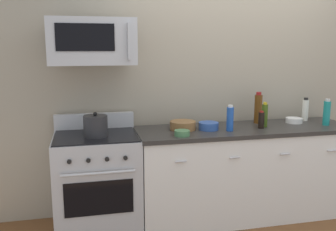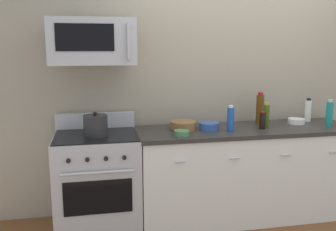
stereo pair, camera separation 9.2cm
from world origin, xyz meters
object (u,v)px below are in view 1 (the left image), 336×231
(bowl_blue_mixing, at_px, (209,126))
(bowl_green_glaze, at_px, (182,133))
(bottle_sparkling_teal, at_px, (327,113))
(bowl_wooden_salad, at_px, (183,125))
(stockpot, at_px, (96,126))
(microwave, at_px, (92,42))
(bottle_soy_sauce_dark, at_px, (261,120))
(bottle_soda_blue, at_px, (230,119))
(range_oven, at_px, (98,182))
(bottle_olive_oil, at_px, (265,115))
(bowl_white_ceramic, at_px, (294,120))
(bottle_wine_amber, at_px, (258,108))
(bottle_vinegar_white, at_px, (305,110))

(bowl_blue_mixing, distance_m, bowl_green_glaze, 0.37)
(bottle_sparkling_teal, height_order, bowl_wooden_salad, bottle_sparkling_teal)
(bowl_blue_mixing, bearing_deg, stockpot, -177.82)
(microwave, relative_size, bottle_soy_sauce_dark, 4.31)
(microwave, distance_m, bottle_soda_blue, 1.44)
(range_oven, relative_size, bowl_blue_mixing, 5.57)
(bottle_olive_oil, height_order, bottle_sparkling_teal, bottle_sparkling_teal)
(bowl_white_ceramic, bearing_deg, microwave, -178.65)
(bowl_blue_mixing, xyz_separation_m, bowl_green_glaze, (-0.31, -0.19, -0.01))
(microwave, xyz_separation_m, bowl_white_ceramic, (2.05, 0.05, -0.80))
(range_oven, height_order, bottle_wine_amber, bottle_wine_amber)
(bottle_soy_sauce_dark, xyz_separation_m, bowl_green_glaze, (-0.84, -0.13, -0.06))
(range_oven, bearing_deg, bottle_vinegar_white, 4.58)
(bowl_blue_mixing, bearing_deg, bowl_wooden_salad, 166.08)
(bowl_blue_mixing, height_order, bowl_green_glaze, bowl_blue_mixing)
(bottle_olive_oil, bearing_deg, bottle_wine_amber, 84.36)
(bottle_soy_sauce_dark, xyz_separation_m, bottle_wine_amber, (0.08, 0.23, 0.07))
(range_oven, bearing_deg, bowl_blue_mixing, -0.68)
(bottle_olive_oil, bearing_deg, bottle_soda_blue, -166.94)
(bottle_vinegar_white, bearing_deg, bowl_white_ceramic, -154.59)
(bottle_soda_blue, relative_size, bottle_wine_amber, 0.76)
(bottle_soy_sauce_dark, height_order, bottle_sparkling_teal, bottle_sparkling_teal)
(bottle_soy_sauce_dark, xyz_separation_m, bottle_sparkling_teal, (0.71, -0.01, 0.05))
(bottle_vinegar_white, bearing_deg, stockpot, -174.06)
(microwave, xyz_separation_m, bowl_wooden_salad, (0.83, 0.00, -0.79))
(bottle_olive_oil, bearing_deg, microwave, 177.89)
(bowl_wooden_salad, distance_m, bowl_green_glaze, 0.26)
(bowl_white_ceramic, bearing_deg, bottle_wine_amber, 169.23)
(microwave, relative_size, bowl_green_glaze, 5.34)
(bowl_green_glaze, height_order, stockpot, stockpot)
(microwave, xyz_separation_m, bowl_green_glaze, (0.75, -0.24, -0.80))
(bottle_sparkling_teal, relative_size, bowl_white_ceramic, 1.58)
(microwave, bearing_deg, range_oven, -90.29)
(bowl_white_ceramic, height_order, stockpot, stockpot)
(bottle_vinegar_white, bearing_deg, bowl_wooden_salad, -174.63)
(bowl_green_glaze, bearing_deg, bottle_soda_blue, 10.21)
(bowl_wooden_salad, relative_size, stockpot, 1.14)
(range_oven, distance_m, bottle_wine_amber, 1.78)
(microwave, bearing_deg, bowl_white_ceramic, 1.35)
(range_oven, xyz_separation_m, bottle_olive_oil, (1.65, -0.02, 0.57))
(microwave, height_order, bottle_sparkling_teal, microwave)
(bowl_white_ceramic, bearing_deg, bowl_blue_mixing, -173.85)
(bottle_soda_blue, height_order, bowl_blue_mixing, bottle_soda_blue)
(bottle_wine_amber, bearing_deg, bowl_blue_mixing, -163.53)
(bottle_soy_sauce_dark, distance_m, bottle_sparkling_teal, 0.72)
(bowl_white_ceramic, bearing_deg, bottle_olive_oil, -164.65)
(range_oven, bearing_deg, bottle_olive_oil, -0.55)
(bottle_sparkling_teal, distance_m, stockpot, 2.30)
(bottle_soda_blue, height_order, bowl_white_ceramic, bottle_soda_blue)
(bottle_wine_amber, bearing_deg, bowl_wooden_salad, -172.01)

